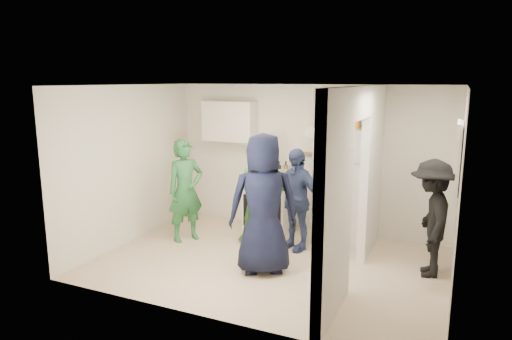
% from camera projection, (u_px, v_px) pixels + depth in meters
% --- Properties ---
extents(floor, '(4.80, 4.80, 0.00)m').
position_uv_depth(floor, '(269.00, 262.00, 6.54)').
color(floor, beige).
rests_on(floor, ground).
extents(wall_back, '(4.80, 0.00, 4.80)m').
position_uv_depth(wall_back, '(307.00, 158.00, 7.82)').
color(wall_back, silver).
rests_on(wall_back, floor).
extents(wall_front, '(4.80, 0.00, 4.80)m').
position_uv_depth(wall_front, '(207.00, 208.00, 4.77)').
color(wall_front, silver).
rests_on(wall_front, floor).
extents(wall_left, '(0.00, 3.40, 3.40)m').
position_uv_depth(wall_left, '(130.00, 164.00, 7.26)').
color(wall_left, silver).
rests_on(wall_left, floor).
extents(wall_right, '(0.00, 3.40, 3.40)m').
position_uv_depth(wall_right, '(459.00, 195.00, 5.33)').
color(wall_right, silver).
rests_on(wall_right, floor).
extents(ceiling, '(4.80, 4.80, 0.00)m').
position_uv_depth(ceiling, '(270.00, 85.00, 6.05)').
color(ceiling, white).
rests_on(ceiling, wall_back).
extents(partition_pier_back, '(0.12, 1.20, 2.50)m').
position_uv_depth(partition_pier_back, '(372.00, 170.00, 6.80)').
color(partition_pier_back, silver).
rests_on(partition_pier_back, floor).
extents(partition_pier_front, '(0.12, 1.20, 2.50)m').
position_uv_depth(partition_pier_front, '(334.00, 207.00, 4.83)').
color(partition_pier_front, silver).
rests_on(partition_pier_front, floor).
extents(partition_header, '(0.12, 1.00, 0.40)m').
position_uv_depth(partition_header, '(360.00, 102.00, 5.61)').
color(partition_header, silver).
rests_on(partition_header, partition_pier_back).
extents(stove, '(0.78, 0.65, 0.93)m').
position_uv_depth(stove, '(269.00, 204.00, 7.90)').
color(stove, white).
rests_on(stove, floor).
extents(upper_cabinet, '(0.95, 0.34, 0.70)m').
position_uv_depth(upper_cabinet, '(230.00, 121.00, 8.10)').
color(upper_cabinet, silver).
rests_on(upper_cabinet, wall_back).
extents(fridge, '(0.76, 0.74, 1.84)m').
position_uv_depth(fridge, '(342.00, 185.00, 7.28)').
color(fridge, silver).
rests_on(fridge, floor).
extents(wicker_basket, '(0.35, 0.25, 0.15)m').
position_uv_depth(wicker_basket, '(338.00, 122.00, 7.17)').
color(wicker_basket, brown).
rests_on(wicker_basket, fridge).
extents(blue_bowl, '(0.24, 0.24, 0.11)m').
position_uv_depth(blue_bowl, '(339.00, 114.00, 7.14)').
color(blue_bowl, '#23169B').
rests_on(blue_bowl, wicker_basket).
extents(yellow_cup_stack_top, '(0.09, 0.09, 0.25)m').
position_uv_depth(yellow_cup_stack_top, '(357.00, 121.00, 6.90)').
color(yellow_cup_stack_top, '#FEA315').
rests_on(yellow_cup_stack_top, fridge).
extents(wall_clock, '(0.22, 0.02, 0.22)m').
position_uv_depth(wall_clock, '(310.00, 132.00, 7.69)').
color(wall_clock, white).
rests_on(wall_clock, wall_back).
extents(spice_shelf, '(0.35, 0.08, 0.03)m').
position_uv_depth(spice_shelf, '(307.00, 153.00, 7.75)').
color(spice_shelf, olive).
rests_on(spice_shelf, wall_back).
extents(nook_window, '(0.03, 0.70, 0.80)m').
position_uv_depth(nook_window, '(460.00, 159.00, 5.44)').
color(nook_window, black).
rests_on(nook_window, wall_right).
extents(nook_window_frame, '(0.04, 0.76, 0.86)m').
position_uv_depth(nook_window_frame, '(459.00, 158.00, 5.45)').
color(nook_window_frame, white).
rests_on(nook_window_frame, wall_right).
extents(nook_valance, '(0.04, 0.82, 0.18)m').
position_uv_depth(nook_valance, '(459.00, 129.00, 5.39)').
color(nook_valance, white).
rests_on(nook_valance, wall_right).
extents(yellow_cup_stack_stove, '(0.09, 0.09, 0.25)m').
position_uv_depth(yellow_cup_stack_stove, '(258.00, 172.00, 7.64)').
color(yellow_cup_stack_stove, yellow).
rests_on(yellow_cup_stack_stove, stove).
extents(red_cup, '(0.09, 0.09, 0.12)m').
position_uv_depth(red_cup, '(277.00, 177.00, 7.53)').
color(red_cup, '#AC0E0B').
rests_on(red_cup, stove).
extents(person_green_left, '(0.65, 0.72, 1.65)m').
position_uv_depth(person_green_left, '(186.00, 191.00, 7.32)').
color(person_green_left, '#2D7237').
rests_on(person_green_left, floor).
extents(person_green_center, '(1.01, 0.94, 1.65)m').
position_uv_depth(person_green_center, '(263.00, 192.00, 7.24)').
color(person_green_center, '#397C36').
rests_on(person_green_center, floor).
extents(person_denim, '(1.00, 0.66, 1.57)m').
position_uv_depth(person_denim, '(296.00, 199.00, 6.94)').
color(person_denim, navy).
rests_on(person_denim, floor).
extents(person_navy, '(1.11, 0.98, 1.91)m').
position_uv_depth(person_navy, '(264.00, 204.00, 6.06)').
color(person_navy, black).
rests_on(person_navy, floor).
extents(person_nook, '(0.72, 1.08, 1.57)m').
position_uv_depth(person_nook, '(431.00, 218.00, 6.00)').
color(person_nook, black).
rests_on(person_nook, floor).
extents(bottle_a, '(0.07, 0.07, 0.28)m').
position_uv_depth(bottle_a, '(258.00, 167.00, 8.02)').
color(bottle_a, brown).
rests_on(bottle_a, stove).
extents(bottle_b, '(0.06, 0.06, 0.32)m').
position_uv_depth(bottle_b, '(258.00, 168.00, 7.78)').
color(bottle_b, '#194B1F').
rests_on(bottle_b, stove).
extents(bottle_c, '(0.07, 0.07, 0.27)m').
position_uv_depth(bottle_c, '(269.00, 168.00, 7.94)').
color(bottle_c, silver).
rests_on(bottle_c, stove).
extents(bottle_d, '(0.07, 0.07, 0.31)m').
position_uv_depth(bottle_d, '(271.00, 169.00, 7.73)').
color(bottle_d, '#5F3B10').
rests_on(bottle_d, stove).
extents(bottle_e, '(0.06, 0.06, 0.25)m').
position_uv_depth(bottle_e, '(278.00, 169.00, 7.90)').
color(bottle_e, '#A0ACB1').
rests_on(bottle_e, stove).
extents(bottle_f, '(0.08, 0.08, 0.30)m').
position_uv_depth(bottle_f, '(279.00, 170.00, 7.72)').
color(bottle_f, black).
rests_on(bottle_f, stove).
extents(bottle_g, '(0.08, 0.08, 0.28)m').
position_uv_depth(bottle_g, '(286.00, 169.00, 7.81)').
color(bottle_g, olive).
rests_on(bottle_g, stove).
extents(bottle_h, '(0.07, 0.07, 0.26)m').
position_uv_depth(bottle_h, '(251.00, 170.00, 7.80)').
color(bottle_h, silver).
rests_on(bottle_h, stove).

